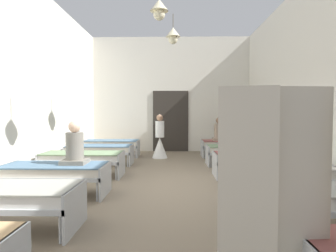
# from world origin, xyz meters

# --- Properties ---
(ground_plane) EXTENTS (6.78, 11.57, 0.10)m
(ground_plane) POSITION_xyz_m (0.00, 0.00, -0.05)
(ground_plane) COLOR #7A6B56
(room_shell) EXTENTS (6.58, 11.17, 4.53)m
(room_shell) POSITION_xyz_m (-0.00, 1.31, 2.27)
(room_shell) COLOR silver
(room_shell) RESTS_ON ground
(bed_left_row_1) EXTENTS (1.90, 0.84, 0.57)m
(bed_left_row_1) POSITION_xyz_m (-2.04, -2.39, 0.44)
(bed_left_row_1) COLOR #B7BCC1
(bed_left_row_1) RESTS_ON ground
(bed_right_row_1) EXTENTS (1.90, 0.84, 0.57)m
(bed_right_row_1) POSITION_xyz_m (2.04, -2.39, 0.44)
(bed_right_row_1) COLOR #B7BCC1
(bed_right_row_1) RESTS_ON ground
(bed_left_row_2) EXTENTS (1.90, 0.84, 0.57)m
(bed_left_row_2) POSITION_xyz_m (-2.04, -0.80, 0.44)
(bed_left_row_2) COLOR #B7BCC1
(bed_left_row_2) RESTS_ON ground
(bed_right_row_2) EXTENTS (1.90, 0.84, 0.57)m
(bed_right_row_2) POSITION_xyz_m (2.04, -0.80, 0.44)
(bed_right_row_2) COLOR #B7BCC1
(bed_right_row_2) RESTS_ON ground
(bed_left_row_3) EXTENTS (1.90, 0.84, 0.57)m
(bed_left_row_3) POSITION_xyz_m (-2.04, 0.80, 0.44)
(bed_left_row_3) COLOR #B7BCC1
(bed_left_row_3) RESTS_ON ground
(bed_right_row_3) EXTENTS (1.90, 0.84, 0.57)m
(bed_right_row_3) POSITION_xyz_m (2.04, 0.80, 0.44)
(bed_right_row_3) COLOR #B7BCC1
(bed_right_row_3) RESTS_ON ground
(bed_left_row_4) EXTENTS (1.90, 0.84, 0.57)m
(bed_left_row_4) POSITION_xyz_m (-2.04, 2.39, 0.44)
(bed_left_row_4) COLOR #B7BCC1
(bed_left_row_4) RESTS_ON ground
(bed_right_row_4) EXTENTS (1.90, 0.84, 0.57)m
(bed_right_row_4) POSITION_xyz_m (2.04, 2.39, 0.44)
(bed_right_row_4) COLOR #B7BCC1
(bed_right_row_4) RESTS_ON ground
(bed_left_row_5) EXTENTS (1.90, 0.84, 0.57)m
(bed_left_row_5) POSITION_xyz_m (-2.04, 3.99, 0.44)
(bed_left_row_5) COLOR #B7BCC1
(bed_left_row_5) RESTS_ON ground
(bed_right_row_5) EXTENTS (1.90, 0.84, 0.57)m
(bed_right_row_5) POSITION_xyz_m (2.04, 3.99, 0.44)
(bed_right_row_5) COLOR #B7BCC1
(bed_right_row_5) RESTS_ON ground
(nurse_near_aisle) EXTENTS (0.52, 0.52, 1.49)m
(nurse_near_aisle) POSITION_xyz_m (-0.35, 3.71, 0.53)
(nurse_near_aisle) COLOR white
(nurse_near_aisle) RESTS_ON ground
(patient_seated_primary) EXTENTS (0.44, 0.44, 0.80)m
(patient_seated_primary) POSITION_xyz_m (1.69, 4.00, 0.87)
(patient_seated_primary) COLOR gray
(patient_seated_primary) RESTS_ON bed_right_row_5
(patient_seated_secondary) EXTENTS (0.44, 0.44, 0.80)m
(patient_seated_secondary) POSITION_xyz_m (-1.69, -0.74, 0.87)
(patient_seated_secondary) COLOR slate
(patient_seated_secondary) RESTS_ON bed_left_row_2
(privacy_screen) EXTENTS (1.25, 0.18, 1.70)m
(privacy_screen) POSITION_xyz_m (1.09, -3.91, 0.85)
(privacy_screen) COLOR #BCB29E
(privacy_screen) RESTS_ON ground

